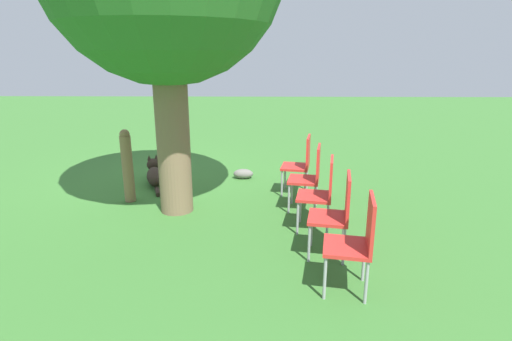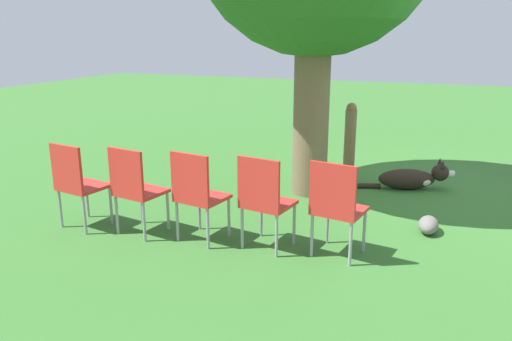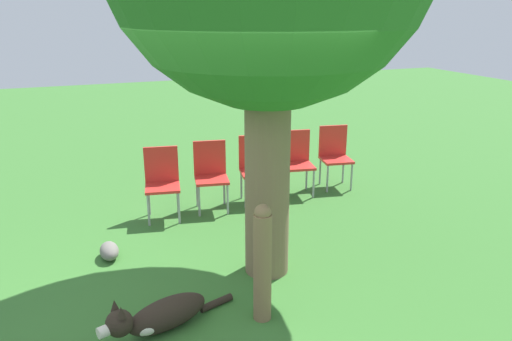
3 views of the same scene
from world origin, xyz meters
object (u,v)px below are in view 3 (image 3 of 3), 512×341
object	(u,v)px
red_chair_0	(162,179)
red_chair_2	(255,164)
fence_post	(262,263)
red_chair_1	(211,171)
red_chair_3	(297,158)
dog	(158,316)
red_chair_4	(335,153)

from	to	relation	value
red_chair_0	red_chair_2	distance (m)	1.36
fence_post	red_chair_1	world-z (taller)	fence_post
red_chair_2	red_chair_3	xyz separation A→B (m)	(-0.07, 0.68, 0.00)
fence_post	red_chair_0	world-z (taller)	fence_post
fence_post	red_chair_0	bearing A→B (deg)	-171.79
red_chair_0	red_chair_1	size ratio (longest dim) A/B	1.00
dog	fence_post	size ratio (longest dim) A/B	1.14
dog	red_chair_1	world-z (taller)	red_chair_1
red_chair_0	red_chair_1	world-z (taller)	same
red_chair_1	dog	bearing A→B (deg)	-15.28
dog	red_chair_4	size ratio (longest dim) A/B	1.34
dog	fence_post	world-z (taller)	fence_post
red_chair_3	red_chair_1	bearing A→B (deg)	-74.15
fence_post	red_chair_1	bearing A→B (deg)	173.52
red_chair_2	red_chair_4	xyz separation A→B (m)	(-0.13, 1.35, 0.00)
fence_post	red_chair_4	world-z (taller)	fence_post
red_chair_2	red_chair_0	bearing A→B (deg)	-74.15
red_chair_1	fence_post	bearing A→B (deg)	3.69
fence_post	red_chair_0	distance (m)	2.62
red_chair_1	red_chair_2	bearing A→B (deg)	105.85
red_chair_4	red_chair_3	bearing A→B (deg)	-74.15
fence_post	red_chair_0	xyz separation A→B (m)	(-2.59, -0.37, -0.02)
red_chair_4	red_chair_0	bearing A→B (deg)	-74.15
fence_post	red_chair_2	bearing A→B (deg)	160.26
dog	red_chair_1	xyz separation A→B (m)	(-2.52, 1.20, 0.38)
red_chair_1	red_chair_2	world-z (taller)	same
dog	fence_post	xyz separation A→B (m)	(0.14, 0.90, 0.40)
red_chair_0	red_chair_3	size ratio (longest dim) A/B	1.00
red_chair_1	red_chair_4	size ratio (longest dim) A/B	1.00
red_chair_1	red_chair_3	size ratio (longest dim) A/B	1.00
fence_post	red_chair_4	distance (m)	3.69
red_chair_4	red_chair_2	bearing A→B (deg)	-74.15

